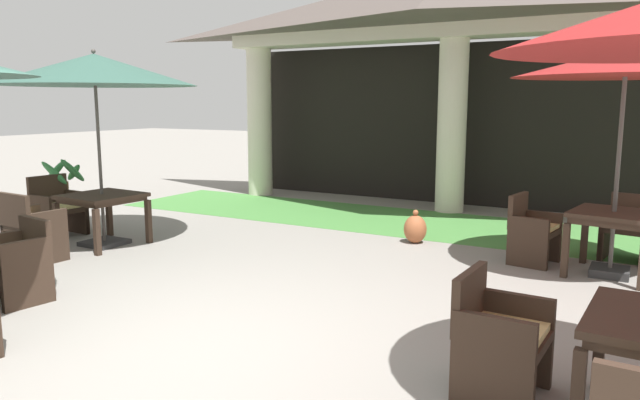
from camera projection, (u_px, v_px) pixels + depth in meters
ground_plane at (181, 349)px, 4.81m from camera, size 60.00×60.00×0.00m
background_pavilion at (457, 24)px, 10.45m from camera, size 9.48×2.78×4.26m
lawn_strip at (424, 223)px, 9.76m from camera, size 11.28×2.30×0.01m
patio_table_near_foreground at (102, 201)px, 8.23m from camera, size 0.97×0.97×0.71m
patio_umbrella_near_foreground at (94, 71)px, 7.94m from camera, size 2.67×2.67×2.65m
patio_chair_near_foreground_west at (57, 209)px, 8.82m from camera, size 0.58×0.66×0.89m
patio_chair_near_foreground_south at (32, 228)px, 7.39m from camera, size 0.65×0.56×0.87m
patio_chair_mid_left_west at (499, 338)px, 4.02m from camera, size 0.57×0.62×0.83m
patio_table_mid_right at (614, 221)px, 6.74m from camera, size 0.97×0.97×0.74m
patio_umbrella_mid_right at (626, 65)px, 6.47m from camera, size 2.39×2.39×2.59m
patio_chair_mid_right_west at (532, 232)px, 7.33m from camera, size 0.57×0.62×0.84m
patio_chair_mid_right_north at (629, 229)px, 7.48m from camera, size 0.65×0.64×0.81m
patio_chair_far_back_north at (18, 262)px, 5.92m from camera, size 0.63×0.58×0.81m
potted_palm_left_edge at (67, 205)px, 9.32m from camera, size 0.56×0.53×1.14m
terracotta_urn at (415, 229)px, 8.41m from camera, size 0.32×0.32×0.47m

